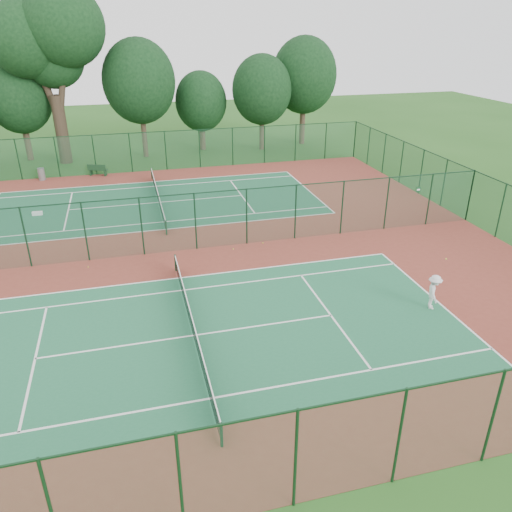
# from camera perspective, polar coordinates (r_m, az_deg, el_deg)

# --- Properties ---
(ground) EXTENTS (120.00, 120.00, 0.00)m
(ground) POSITION_cam_1_polar(r_m,az_deg,el_deg) (29.86, -9.68, 0.51)
(ground) COLOR #235219
(ground) RESTS_ON ground
(red_pad) EXTENTS (40.00, 36.00, 0.01)m
(red_pad) POSITION_cam_1_polar(r_m,az_deg,el_deg) (29.86, -9.68, 0.52)
(red_pad) COLOR maroon
(red_pad) RESTS_ON ground
(court_near) EXTENTS (23.77, 10.97, 0.01)m
(court_near) POSITION_cam_1_polar(r_m,az_deg,el_deg) (22.01, -7.20, -9.01)
(court_near) COLOR #1F6440
(court_near) RESTS_ON red_pad
(court_far) EXTENTS (23.77, 10.97, 0.01)m
(court_far) POSITION_cam_1_polar(r_m,az_deg,el_deg) (38.21, -11.10, 6.03)
(court_far) COLOR #1B5738
(court_far) RESTS_ON red_pad
(fence_north) EXTENTS (40.00, 0.09, 3.50)m
(fence_north) POSITION_cam_1_polar(r_m,az_deg,el_deg) (46.38, -12.21, 11.59)
(fence_north) COLOR #1C5534
(fence_north) RESTS_ON ground
(fence_south) EXTENTS (40.00, 0.09, 3.50)m
(fence_south) POSITION_cam_1_polar(r_m,az_deg,el_deg) (14.12, -1.90, -23.36)
(fence_south) COLOR #1B5332
(fence_south) RESTS_ON ground
(fence_east) EXTENTS (0.09, 36.00, 3.50)m
(fence_east) POSITION_cam_1_polar(r_m,az_deg,el_deg) (36.46, 23.27, 6.37)
(fence_east) COLOR #194C32
(fence_east) RESTS_ON ground
(fence_divider) EXTENTS (40.00, 0.09, 3.50)m
(fence_divider) POSITION_cam_1_polar(r_m,az_deg,el_deg) (29.18, -9.93, 3.65)
(fence_divider) COLOR #17472E
(fence_divider) RESTS_ON ground
(tennis_net_near) EXTENTS (0.10, 12.90, 0.97)m
(tennis_net_near) POSITION_cam_1_polar(r_m,az_deg,el_deg) (21.72, -7.28, -7.86)
(tennis_net_near) COLOR #12341E
(tennis_net_near) RESTS_ON ground
(tennis_net_far) EXTENTS (0.10, 12.90, 0.97)m
(tennis_net_far) POSITION_cam_1_polar(r_m,az_deg,el_deg) (38.05, -11.16, 6.78)
(tennis_net_far) COLOR #13361D
(tennis_net_far) RESTS_ON ground
(player_near) EXTENTS (1.02, 1.26, 1.71)m
(player_near) POSITION_cam_1_polar(r_m,az_deg,el_deg) (24.79, 19.65, -3.89)
(player_near) COLOR silver
(player_near) RESTS_ON court_near
(trash_bin) EXTENTS (0.66, 0.66, 1.02)m
(trash_bin) POSITION_cam_1_polar(r_m,az_deg,el_deg) (46.62, -23.31, 8.59)
(trash_bin) COLOR gray
(trash_bin) RESTS_ON red_pad
(bench) EXTENTS (1.73, 1.08, 1.03)m
(bench) POSITION_cam_1_polar(r_m,az_deg,el_deg) (46.25, -17.67, 9.37)
(bench) COLOR #113319
(bench) RESTS_ON red_pad
(kit_bag) EXTENTS (0.69, 0.27, 0.26)m
(kit_bag) POSITION_cam_1_polar(r_m,az_deg,el_deg) (38.15, -23.72, 4.48)
(kit_bag) COLOR white
(kit_bag) RESTS_ON red_pad
(stray_ball_a) EXTENTS (0.07, 0.07, 0.07)m
(stray_ball_a) POSITION_cam_1_polar(r_m,az_deg,el_deg) (30.47, 0.79, 1.51)
(stray_ball_a) COLOR gold
(stray_ball_a) RESTS_ON red_pad
(stray_ball_b) EXTENTS (0.07, 0.07, 0.07)m
(stray_ball_b) POSITION_cam_1_polar(r_m,az_deg,el_deg) (29.68, -2.62, 0.81)
(stray_ball_b) COLOR #DCEE37
(stray_ball_b) RESTS_ON red_pad
(stray_ball_c) EXTENTS (0.06, 0.06, 0.06)m
(stray_ball_c) POSITION_cam_1_polar(r_m,az_deg,el_deg) (29.02, -18.63, -1.20)
(stray_ball_c) COLOR gold
(stray_ball_c) RESTS_ON red_pad
(big_tree) EXTENTS (10.06, 7.36, 15.45)m
(big_tree) POSITION_cam_1_polar(r_m,az_deg,el_deg) (50.64, -22.68, 21.99)
(big_tree) COLOR #31241B
(big_tree) RESTS_ON ground
(evergreen_row) EXTENTS (39.00, 5.00, 12.00)m
(evergreen_row) POSITION_cam_1_polar(r_m,az_deg,el_deg) (52.88, -11.93, 11.31)
(evergreen_row) COLOR black
(evergreen_row) RESTS_ON ground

